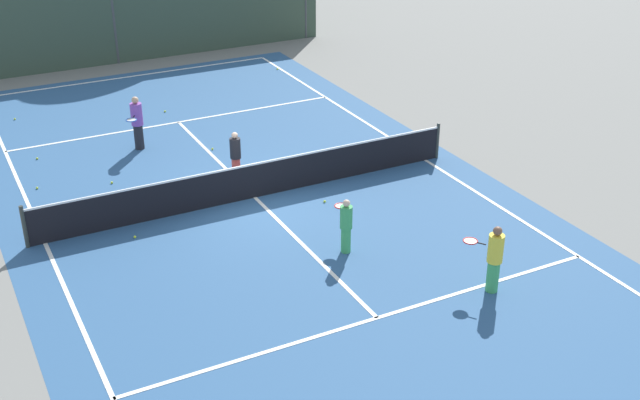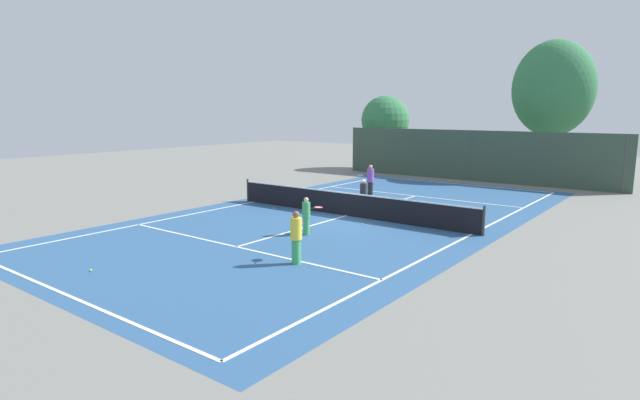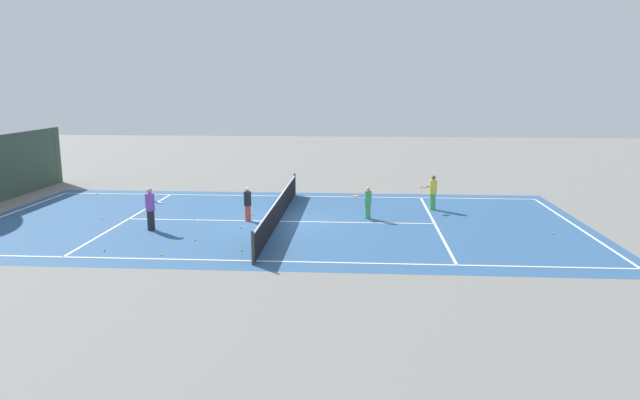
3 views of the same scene
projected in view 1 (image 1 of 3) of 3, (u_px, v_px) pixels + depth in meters
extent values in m
plane|color=slate|center=(255.00, 197.00, 21.93)|extent=(80.00, 80.00, 0.00)
cube|color=#2D5684|center=(255.00, 197.00, 21.93)|extent=(13.00, 25.00, 0.00)
cube|color=white|center=(45.00, 243.00, 19.66)|extent=(0.10, 24.00, 0.01)
cube|color=white|center=(425.00, 160.00, 24.19)|extent=(0.10, 24.00, 0.01)
cube|color=white|center=(132.00, 76.00, 31.49)|extent=(11.00, 0.10, 0.01)
cube|color=white|center=(377.00, 318.00, 16.83)|extent=(11.00, 0.10, 0.01)
cube|color=white|center=(179.00, 122.00, 27.03)|extent=(11.00, 0.10, 0.01)
cube|color=white|center=(255.00, 197.00, 21.93)|extent=(0.10, 12.80, 0.01)
cylinder|color=#333833|center=(24.00, 227.00, 19.26)|extent=(0.10, 0.10, 1.10)
cylinder|color=#333833|center=(437.00, 141.00, 24.12)|extent=(0.10, 0.10, 1.10)
cube|color=black|center=(254.00, 181.00, 21.72)|extent=(11.80, 0.03, 0.95)
cube|color=white|center=(253.00, 164.00, 21.50)|extent=(11.80, 0.04, 0.05)
cube|color=#384C3D|center=(114.00, 24.00, 32.38)|extent=(18.00, 0.06, 3.20)
cylinder|color=#3F4447|center=(114.00, 24.00, 32.38)|extent=(0.12, 0.12, 3.20)
cylinder|color=#3F4447|center=(305.00, 2.00, 35.88)|extent=(0.12, 0.12, 3.20)
cylinder|color=#E54C3F|center=(236.00, 169.00, 22.82)|extent=(0.24, 0.24, 0.66)
cylinder|color=#232328|center=(235.00, 148.00, 22.55)|extent=(0.30, 0.30, 0.58)
sphere|color=beige|center=(235.00, 135.00, 22.38)|extent=(0.18, 0.18, 0.18)
cylinder|color=#3FA559|center=(493.00, 276.00, 17.62)|extent=(0.27, 0.27, 0.73)
cylinder|color=yellow|center=(496.00, 248.00, 17.31)|extent=(0.34, 0.34, 0.64)
sphere|color=brown|center=(498.00, 231.00, 17.13)|extent=(0.20, 0.20, 0.20)
cylinder|color=black|center=(481.00, 244.00, 17.44)|extent=(0.14, 0.18, 0.03)
torus|color=red|center=(470.00, 241.00, 17.54)|extent=(0.46, 0.46, 0.03)
cylinder|color=silver|center=(470.00, 241.00, 17.54)|extent=(0.38, 0.38, 0.00)
cylinder|color=#3FA559|center=(346.00, 240.00, 19.17)|extent=(0.23, 0.23, 0.64)
cylinder|color=#3FA559|center=(346.00, 217.00, 18.90)|extent=(0.29, 0.29, 0.56)
sphere|color=beige|center=(346.00, 203.00, 18.74)|extent=(0.17, 0.17, 0.17)
cylinder|color=black|center=(343.00, 211.00, 19.15)|extent=(0.08, 0.20, 0.03)
torus|color=red|center=(341.00, 206.00, 19.37)|extent=(0.41, 0.41, 0.03)
cylinder|color=silver|center=(341.00, 206.00, 19.37)|extent=(0.34, 0.34, 0.00)
cylinder|color=#232328|center=(139.00, 137.00, 24.83)|extent=(0.29, 0.29, 0.78)
cylinder|color=purple|center=(136.00, 114.00, 24.51)|extent=(0.36, 0.36, 0.68)
sphere|color=tan|center=(135.00, 100.00, 24.31)|extent=(0.21, 0.21, 0.21)
cylinder|color=black|center=(134.00, 117.00, 24.20)|extent=(0.13, 0.19, 0.03)
torus|color=blue|center=(131.00, 120.00, 23.97)|extent=(0.45, 0.45, 0.03)
cylinder|color=silver|center=(131.00, 120.00, 23.97)|extent=(0.38, 0.38, 0.00)
sphere|color=#CCE533|center=(15.00, 119.00, 27.21)|extent=(0.07, 0.07, 0.07)
sphere|color=#CCE533|center=(165.00, 111.00, 27.88)|extent=(0.07, 0.07, 0.07)
sphere|color=#CCE533|center=(269.00, 172.00, 23.34)|extent=(0.07, 0.07, 0.07)
sphere|color=#CCE533|center=(37.00, 158.00, 24.23)|extent=(0.07, 0.07, 0.07)
sphere|color=#CCE533|center=(277.00, 69.00, 32.27)|extent=(0.07, 0.07, 0.07)
sphere|color=#CCE533|center=(135.00, 237.00, 19.89)|extent=(0.07, 0.07, 0.07)
sphere|color=#CCE533|center=(212.00, 149.00, 24.89)|extent=(0.07, 0.07, 0.07)
sphere|color=#CCE533|center=(84.00, 221.00, 20.65)|extent=(0.07, 0.07, 0.07)
sphere|color=#CCE533|center=(193.00, 187.00, 22.45)|extent=(0.07, 0.07, 0.07)
sphere|color=#CCE533|center=(112.00, 183.00, 22.70)|extent=(0.07, 0.07, 0.07)
sphere|color=#CCE533|center=(325.00, 201.00, 21.64)|extent=(0.07, 0.07, 0.07)
sphere|color=#CCE533|center=(37.00, 188.00, 22.39)|extent=(0.07, 0.07, 0.07)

